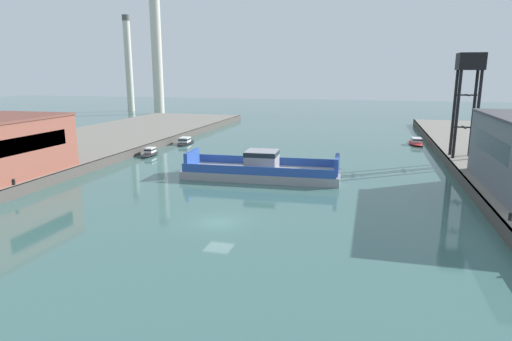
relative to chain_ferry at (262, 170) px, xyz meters
The scene contains 11 objects.
ground_plane 18.66m from the chain_ferry, 88.72° to the right, with size 400.00×400.00×0.00m, color #3D6660.
quay_left 38.07m from the chain_ferry, behind, with size 28.00×140.00×1.37m.
chain_ferry is the anchor object (origin of this frame).
moored_boat_near_left 32.40m from the chain_ferry, 131.80° to the left, with size 3.23×7.73×1.34m.
moored_boat_near_right 41.68m from the chain_ferry, 57.14° to the left, with size 2.97×7.78×1.36m.
moored_boat_mid_left 24.72m from the chain_ferry, 154.26° to the left, with size 2.14×5.73×1.35m.
crane_tower 33.52m from the chain_ferry, 29.18° to the left, with size 3.55×3.55×15.18m.
bollard_left_mid 29.59m from the chain_ferry, 147.28° to the right, with size 0.32×0.32×0.71m.
bollard_right_mid 30.04m from the chain_ferry, 31.06° to the right, with size 0.32×0.32×0.71m.
smokestack_distant_a 116.97m from the chain_ferry, 128.51° to the left, with size 2.68×2.68×33.85m.
smokestack_distant_b 102.90m from the chain_ferry, 124.39° to the left, with size 3.70×3.70×39.96m.
Camera 1 is at (13.29, -36.95, 13.69)m, focal length 30.81 mm.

